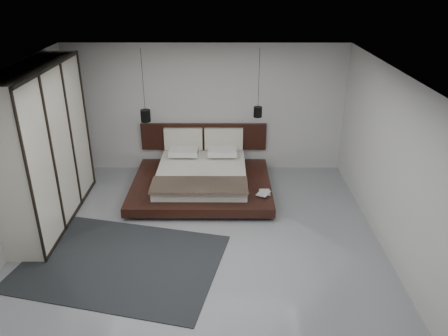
{
  "coord_description": "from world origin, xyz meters",
  "views": [
    {
      "loc": [
        0.43,
        -6.14,
        4.16
      ],
      "look_at": [
        0.4,
        1.2,
        0.81
      ],
      "focal_mm": 35.0,
      "sensor_mm": 36.0,
      "label": 1
    }
  ],
  "objects_px": {
    "pendant_right": "(258,112)",
    "wardrobe": "(44,147)",
    "lattice_screen": "(63,121)",
    "pendant_left": "(146,116)",
    "bed": "(202,177)",
    "rug": "(121,262)"
  },
  "relations": [
    {
      "from": "lattice_screen",
      "to": "rug",
      "type": "relative_size",
      "value": 0.86
    },
    {
      "from": "rug",
      "to": "pendant_right",
      "type": "bearing_deg",
      "value": 52.1
    },
    {
      "from": "bed",
      "to": "rug",
      "type": "height_order",
      "value": "bed"
    },
    {
      "from": "bed",
      "to": "rug",
      "type": "bearing_deg",
      "value": -114.58
    },
    {
      "from": "bed",
      "to": "pendant_left",
      "type": "xyz_separation_m",
      "value": [
        -1.14,
        0.44,
        1.17
      ]
    },
    {
      "from": "lattice_screen",
      "to": "bed",
      "type": "xyz_separation_m",
      "value": [
        2.89,
        -0.54,
        -1.01
      ]
    },
    {
      "from": "lattice_screen",
      "to": "pendant_right",
      "type": "bearing_deg",
      "value": -1.51
    },
    {
      "from": "wardrobe",
      "to": "rug",
      "type": "xyz_separation_m",
      "value": [
        1.5,
        -1.38,
        -1.38
      ]
    },
    {
      "from": "rug",
      "to": "bed",
      "type": "bearing_deg",
      "value": 65.42
    },
    {
      "from": "pendant_right",
      "to": "rug",
      "type": "bearing_deg",
      "value": -127.9
    },
    {
      "from": "bed",
      "to": "pendant_right",
      "type": "xyz_separation_m",
      "value": [
        1.14,
        0.44,
        1.25
      ]
    },
    {
      "from": "lattice_screen",
      "to": "wardrobe",
      "type": "bearing_deg",
      "value": -81.32
    },
    {
      "from": "pendant_left",
      "to": "rug",
      "type": "bearing_deg",
      "value": -89.98
    },
    {
      "from": "pendant_right",
      "to": "wardrobe",
      "type": "xyz_separation_m",
      "value": [
        -3.78,
        -1.54,
        -0.15
      ]
    },
    {
      "from": "rug",
      "to": "pendant_left",
      "type": "bearing_deg",
      "value": 90.02
    },
    {
      "from": "rug",
      "to": "lattice_screen",
      "type": "bearing_deg",
      "value": 120.0
    },
    {
      "from": "pendant_left",
      "to": "lattice_screen",
      "type": "bearing_deg",
      "value": 176.54
    },
    {
      "from": "lattice_screen",
      "to": "pendant_left",
      "type": "relative_size",
      "value": 1.77
    },
    {
      "from": "pendant_right",
      "to": "bed",
      "type": "bearing_deg",
      "value": -159.03
    },
    {
      "from": "lattice_screen",
      "to": "bed",
      "type": "distance_m",
      "value": 3.11
    },
    {
      "from": "lattice_screen",
      "to": "pendant_left",
      "type": "height_order",
      "value": "pendant_left"
    },
    {
      "from": "bed",
      "to": "pendant_right",
      "type": "bearing_deg",
      "value": 20.97
    }
  ]
}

